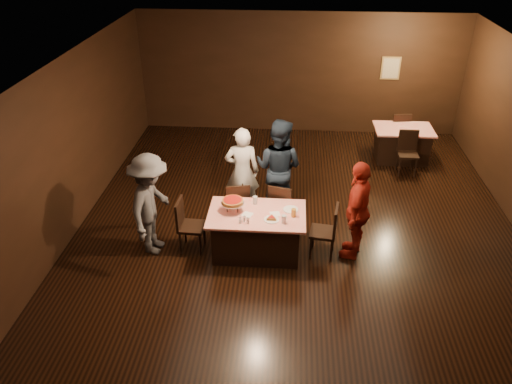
# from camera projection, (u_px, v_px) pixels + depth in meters

# --- Properties ---
(room) EXTENTS (10.00, 10.04, 3.02)m
(room) POSITION_uv_depth(u_px,v_px,m) (302.00, 128.00, 7.78)
(room) COLOR black
(room) RESTS_ON ground
(main_table) EXTENTS (1.60, 1.00, 0.77)m
(main_table) POSITION_uv_depth(u_px,v_px,m) (257.00, 233.00, 8.36)
(main_table) COLOR red
(main_table) RESTS_ON ground
(back_table) EXTENTS (1.30, 0.90, 0.77)m
(back_table) POSITION_uv_depth(u_px,v_px,m) (402.00, 144.00, 11.45)
(back_table) COLOR red
(back_table) RESTS_ON ground
(chair_far_left) EXTENTS (0.49, 0.49, 0.95)m
(chair_far_left) POSITION_uv_depth(u_px,v_px,m) (238.00, 204.00, 8.99)
(chair_far_left) COLOR black
(chair_far_left) RESTS_ON ground
(chair_far_right) EXTENTS (0.51, 0.51, 0.95)m
(chair_far_right) POSITION_uv_depth(u_px,v_px,m) (282.00, 206.00, 8.93)
(chair_far_right) COLOR black
(chair_far_right) RESTS_ON ground
(chair_end_left) EXTENTS (0.44, 0.44, 0.95)m
(chair_end_left) POSITION_uv_depth(u_px,v_px,m) (192.00, 226.00, 8.38)
(chair_end_left) COLOR black
(chair_end_left) RESTS_ON ground
(chair_end_right) EXTENTS (0.48, 0.48, 0.95)m
(chair_end_right) POSITION_uv_depth(u_px,v_px,m) (323.00, 231.00, 8.24)
(chair_end_right) COLOR black
(chair_end_right) RESTS_ON ground
(chair_back_near) EXTENTS (0.42, 0.42, 0.95)m
(chair_back_near) POSITION_uv_depth(u_px,v_px,m) (408.00, 154.00, 10.81)
(chair_back_near) COLOR black
(chair_back_near) RESTS_ON ground
(chair_back_far) EXTENTS (0.47, 0.47, 0.95)m
(chair_back_far) POSITION_uv_depth(u_px,v_px,m) (398.00, 130.00, 11.93)
(chair_back_far) COLOR black
(chair_back_far) RESTS_ON ground
(diner_white_jacket) EXTENTS (0.67, 0.47, 1.75)m
(diner_white_jacket) POSITION_uv_depth(u_px,v_px,m) (242.00, 172.00, 9.21)
(diner_white_jacket) COLOR silver
(diner_white_jacket) RESTS_ON ground
(diner_navy_hoodie) EXTENTS (1.12, 1.00, 1.90)m
(diner_navy_hoodie) POSITION_uv_depth(u_px,v_px,m) (279.00, 168.00, 9.19)
(diner_navy_hoodie) COLOR #16212F
(diner_navy_hoodie) RESTS_ON ground
(diner_grey_knit) EXTENTS (0.80, 1.23, 1.79)m
(diner_grey_knit) POSITION_uv_depth(u_px,v_px,m) (151.00, 205.00, 8.17)
(diner_grey_knit) COLOR #4E4F53
(diner_grey_knit) RESTS_ON ground
(diner_red_shirt) EXTENTS (0.71, 1.10, 1.73)m
(diner_red_shirt) POSITION_uv_depth(u_px,v_px,m) (358.00, 210.00, 8.07)
(diner_red_shirt) COLOR #AB2416
(diner_red_shirt) RESTS_ON ground
(pizza_stand) EXTENTS (0.38, 0.38, 0.22)m
(pizza_stand) POSITION_uv_depth(u_px,v_px,m) (233.00, 201.00, 8.14)
(pizza_stand) COLOR black
(pizza_stand) RESTS_ON main_table
(plate_with_slice) EXTENTS (0.25, 0.25, 0.06)m
(plate_with_slice) POSITION_uv_depth(u_px,v_px,m) (272.00, 219.00, 7.98)
(plate_with_slice) COLOR white
(plate_with_slice) RESTS_ON main_table
(plate_empty) EXTENTS (0.25, 0.25, 0.01)m
(plate_empty) POSITION_uv_depth(u_px,v_px,m) (291.00, 209.00, 8.26)
(plate_empty) COLOR white
(plate_empty) RESTS_ON main_table
(glass_front_right) EXTENTS (0.08, 0.08, 0.14)m
(glass_front_right) POSITION_uv_depth(u_px,v_px,m) (284.00, 219.00, 7.88)
(glass_front_right) COLOR silver
(glass_front_right) RESTS_ON main_table
(glass_amber) EXTENTS (0.08, 0.08, 0.14)m
(glass_amber) POSITION_uv_depth(u_px,v_px,m) (294.00, 213.00, 8.05)
(glass_amber) COLOR #BF7F26
(glass_amber) RESTS_ON main_table
(glass_back) EXTENTS (0.08, 0.08, 0.14)m
(glass_back) POSITION_uv_depth(u_px,v_px,m) (255.00, 200.00, 8.39)
(glass_back) COLOR silver
(glass_back) RESTS_ON main_table
(condiments) EXTENTS (0.17, 0.10, 0.09)m
(condiments) POSITION_uv_depth(u_px,v_px,m) (244.00, 220.00, 7.91)
(condiments) COLOR silver
(condiments) RESTS_ON main_table
(napkin_center) EXTENTS (0.19, 0.19, 0.01)m
(napkin_center) POSITION_uv_depth(u_px,v_px,m) (275.00, 214.00, 8.14)
(napkin_center) COLOR white
(napkin_center) RESTS_ON main_table
(napkin_left) EXTENTS (0.21, 0.21, 0.01)m
(napkin_left) POSITION_uv_depth(u_px,v_px,m) (247.00, 214.00, 8.13)
(napkin_left) COLOR white
(napkin_left) RESTS_ON main_table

